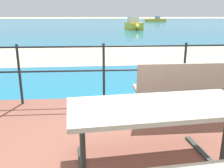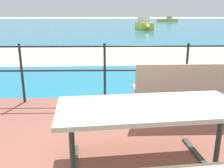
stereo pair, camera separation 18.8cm
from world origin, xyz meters
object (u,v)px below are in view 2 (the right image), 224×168
picnic_table (149,125)px  boat_mid (144,25)px  park_bench (193,84)px  boat_near (167,20)px

picnic_table → boat_mid: bearing=75.7°
park_bench → boat_mid: size_ratio=0.49×
boat_near → picnic_table: bearing=79.7°
boat_near → boat_mid: bearing=75.0°
picnic_table → boat_mid: boat_mid is taller
park_bench → boat_near: size_ratio=0.38×
picnic_table → park_bench: park_bench is taller
park_bench → boat_near: 50.51m
boat_near → park_bench: bearing=80.3°
boat_mid → park_bench: bearing=-11.0°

